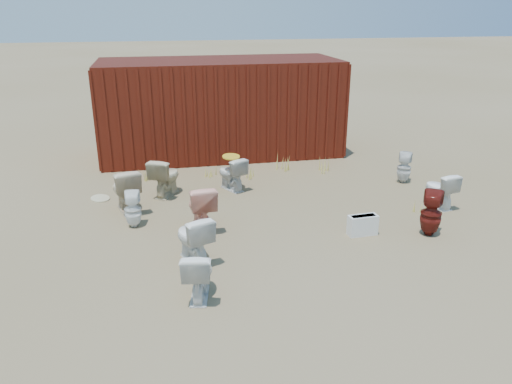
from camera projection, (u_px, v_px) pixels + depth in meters
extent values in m
plane|color=brown|center=(263.00, 234.00, 8.54)|extent=(100.00, 100.00, 0.00)
cube|color=#47160B|center=(220.00, 107.00, 12.89)|extent=(6.00, 2.40, 2.40)
imported|color=white|center=(198.00, 273.00, 6.60)|extent=(0.52, 0.75, 0.70)
imported|color=#F9A590|center=(201.00, 207.00, 8.62)|extent=(0.52, 0.84, 0.82)
imported|color=white|center=(193.00, 238.00, 7.52)|extent=(0.66, 0.85, 0.77)
imported|color=#611610|center=(431.00, 214.00, 8.39)|extent=(0.49, 0.49, 0.78)
imported|color=white|center=(440.00, 190.00, 9.59)|extent=(0.50, 0.74, 0.70)
imported|color=white|center=(133.00, 210.00, 8.72)|extent=(0.30, 0.31, 0.65)
imported|color=beige|center=(125.00, 190.00, 9.36)|extent=(0.67, 0.93, 0.86)
imported|color=beige|center=(165.00, 177.00, 10.16)|extent=(0.76, 0.90, 0.80)
imported|color=silver|center=(231.00, 173.00, 10.48)|extent=(0.68, 0.81, 0.72)
imported|color=silver|center=(404.00, 168.00, 10.92)|extent=(0.42, 0.42, 0.67)
ellipsoid|color=gold|center=(231.00, 157.00, 10.35)|extent=(0.36, 0.45, 0.02)
cube|color=white|center=(363.00, 225.00, 8.47)|extent=(0.51, 0.23, 0.35)
ellipsoid|color=#BBAE88|center=(122.00, 186.00, 10.79)|extent=(0.44, 0.54, 0.02)
ellipsoid|color=#BFB58A|center=(100.00, 198.00, 10.08)|extent=(0.52, 0.57, 0.02)
cone|color=#CABB51|center=(145.00, 176.00, 11.05)|extent=(0.36, 0.36, 0.26)
cone|color=#CABB51|center=(248.00, 173.00, 11.27)|extent=(0.32, 0.32, 0.24)
cone|color=#CABB51|center=(323.00, 165.00, 11.65)|extent=(0.36, 0.36, 0.32)
cone|color=#CABB51|center=(210.00, 171.00, 11.38)|extent=(0.30, 0.30, 0.25)
cone|color=#CABB51|center=(284.00, 163.00, 11.80)|extent=(0.34, 0.34, 0.34)
cone|color=#CABB51|center=(421.00, 207.00, 9.39)|extent=(0.28, 0.28, 0.24)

